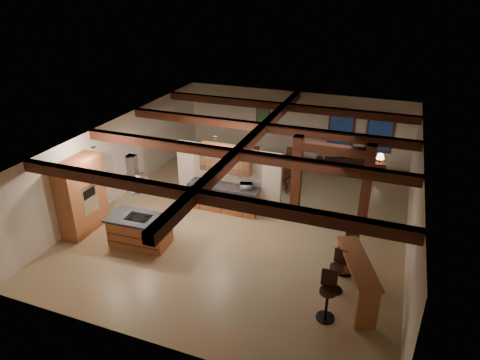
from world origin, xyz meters
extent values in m
plane|color=tan|center=(0.00, 0.00, 0.00)|extent=(12.00, 12.00, 0.00)
plane|color=beige|center=(0.00, 6.00, 1.45)|extent=(10.00, 0.00, 10.00)
plane|color=beige|center=(0.00, -6.00, 1.45)|extent=(10.00, 0.00, 10.00)
plane|color=beige|center=(-5.00, 0.00, 1.45)|extent=(0.00, 12.00, 12.00)
plane|color=beige|center=(5.00, 0.00, 1.45)|extent=(0.00, 12.00, 12.00)
plane|color=#3D2613|center=(0.00, 0.00, 2.90)|extent=(12.00, 12.00, 0.00)
cube|color=#381F0E|center=(0.00, -4.00, 2.76)|extent=(10.00, 0.25, 0.28)
cube|color=#381F0E|center=(0.00, -1.30, 2.76)|extent=(10.00, 0.25, 0.28)
cube|color=#381F0E|center=(0.00, 1.30, 2.76)|extent=(10.00, 0.25, 0.28)
cube|color=#381F0E|center=(0.00, 4.00, 2.76)|extent=(10.00, 0.25, 0.28)
cube|color=#381F0E|center=(0.00, 0.00, 2.76)|extent=(0.28, 12.00, 0.28)
cube|color=#381F0E|center=(1.40, 0.50, 1.45)|extent=(0.30, 0.30, 2.90)
cube|color=#381F0E|center=(3.60, 0.50, 1.45)|extent=(0.30, 0.30, 2.90)
cube|color=#381F0E|center=(2.50, 0.50, 2.60)|extent=(2.50, 0.28, 0.28)
cube|color=beige|center=(-1.00, 0.50, 1.10)|extent=(3.80, 0.18, 2.20)
cube|color=#A55F35|center=(-4.67, -2.60, 1.20)|extent=(0.64, 1.60, 2.40)
cube|color=silver|center=(-4.37, -2.60, 1.15)|extent=(0.06, 0.62, 0.95)
cube|color=black|center=(-4.33, -2.60, 1.35)|extent=(0.01, 0.50, 0.28)
cube|color=#A55F35|center=(-1.00, 0.11, 0.43)|extent=(2.40, 0.60, 0.86)
cube|color=black|center=(-1.00, 0.11, 0.90)|extent=(2.50, 0.66, 0.08)
cube|color=#A55F35|center=(-1.00, 0.32, 1.85)|extent=(1.80, 0.34, 0.95)
cube|color=silver|center=(-1.00, 0.14, 1.85)|extent=(1.74, 0.02, 0.90)
pyramid|color=silver|center=(-2.56, -2.71, 1.73)|extent=(1.10, 1.10, 0.45)
cube|color=silver|center=(-2.56, -2.71, 2.54)|extent=(0.26, 0.22, 0.73)
cube|color=#381F0E|center=(2.00, 5.94, 1.50)|extent=(1.10, 0.05, 1.70)
cube|color=black|center=(2.00, 5.91, 1.50)|extent=(0.95, 0.02, 1.55)
cube|color=#381F0E|center=(3.60, 5.94, 1.50)|extent=(1.10, 0.05, 1.70)
cube|color=black|center=(3.60, 5.91, 1.50)|extent=(0.95, 0.02, 1.55)
cube|color=#381F0E|center=(-1.50, 5.94, 1.70)|extent=(0.65, 0.04, 0.85)
cube|color=#285D31|center=(-1.50, 5.92, 1.70)|extent=(0.55, 0.01, 0.75)
cylinder|color=silver|center=(-2.60, -2.80, 2.87)|extent=(0.16, 0.16, 0.03)
cylinder|color=silver|center=(-1.00, -0.50, 2.87)|extent=(0.16, 0.16, 0.03)
cylinder|color=silver|center=(-4.00, -2.50, 2.87)|extent=(0.16, 0.16, 0.03)
cube|color=#A55F35|center=(-2.56, -2.71, 0.42)|extent=(1.80, 0.97, 0.84)
cube|color=black|center=(-2.56, -2.71, 0.88)|extent=(1.92, 1.09, 0.08)
cube|color=black|center=(-2.56, -2.71, 0.92)|extent=(0.76, 0.52, 0.02)
imported|color=#421910|center=(-0.09, 2.82, 0.31)|extent=(1.90, 1.30, 0.61)
imported|color=black|center=(2.24, 5.25, 0.29)|extent=(2.14, 1.50, 0.58)
imported|color=silver|center=(-0.19, 0.11, 1.05)|extent=(0.46, 0.37, 0.22)
cube|color=#A55F35|center=(3.81, -2.96, 1.13)|extent=(1.34, 2.27, 0.07)
cube|color=#A55F35|center=(4.18, -3.89, 0.56)|extent=(0.51, 0.29, 1.11)
cube|color=#A55F35|center=(3.44, -2.03, 0.56)|extent=(0.51, 0.29, 1.11)
cube|color=#381F0E|center=(3.78, 4.94, 0.29)|extent=(0.53, 0.53, 0.59)
cylinder|color=black|center=(3.78, 4.94, 0.67)|extent=(0.07, 0.07, 0.18)
cone|color=#F6C593|center=(3.78, 4.94, 0.85)|extent=(0.31, 0.31, 0.20)
cylinder|color=black|center=(3.27, -3.88, 0.80)|extent=(0.40, 0.40, 0.08)
cube|color=black|center=(3.25, -3.69, 1.06)|extent=(0.38, 0.09, 0.45)
cylinder|color=black|center=(3.27, -3.88, 0.40)|extent=(0.07, 0.07, 0.78)
cylinder|color=black|center=(3.27, -3.88, 0.02)|extent=(0.45, 0.45, 0.03)
cylinder|color=black|center=(3.31, -2.80, 0.73)|extent=(0.37, 0.37, 0.07)
cube|color=black|center=(3.36, -2.63, 0.97)|extent=(0.34, 0.14, 0.41)
cylinder|color=black|center=(3.31, -2.80, 0.37)|extent=(0.06, 0.06, 0.71)
cylinder|color=black|center=(3.31, -2.80, 0.02)|extent=(0.41, 0.41, 0.03)
cylinder|color=black|center=(3.45, -1.96, 0.80)|extent=(0.40, 0.40, 0.08)
cube|color=black|center=(3.52, -1.78, 1.06)|extent=(0.37, 0.17, 0.45)
cylinder|color=black|center=(3.45, -1.96, 0.40)|extent=(0.07, 0.07, 0.78)
cylinder|color=black|center=(3.45, -1.96, 0.02)|extent=(0.45, 0.45, 0.03)
cube|color=#381F0E|center=(-0.61, 1.87, 0.49)|extent=(0.57, 0.57, 0.07)
cube|color=#381F0E|center=(-0.67, 2.09, 0.89)|extent=(0.45, 0.18, 0.82)
cylinder|color=#381F0E|center=(-0.73, 1.64, 0.23)|extent=(0.05, 0.05, 0.46)
cylinder|color=#381F0E|center=(-0.38, 1.75, 0.23)|extent=(0.05, 0.05, 0.46)
cylinder|color=#381F0E|center=(-0.83, 2.00, 0.23)|extent=(0.05, 0.05, 0.46)
cylinder|color=#381F0E|center=(-0.48, 2.10, 0.23)|extent=(0.05, 0.05, 0.46)
cube|color=#381F0E|center=(-1.03, 3.34, 0.49)|extent=(0.57, 0.57, 0.07)
cube|color=#381F0E|center=(-0.97, 3.12, 0.89)|extent=(0.45, 0.18, 0.82)
cylinder|color=#381F0E|center=(-0.90, 3.56, 0.23)|extent=(0.05, 0.05, 0.46)
cylinder|color=#381F0E|center=(-1.26, 3.46, 0.23)|extent=(0.05, 0.05, 0.46)
cylinder|color=#381F0E|center=(-0.80, 3.21, 0.23)|extent=(0.05, 0.05, 0.46)
cylinder|color=#381F0E|center=(-1.16, 3.11, 0.23)|extent=(0.05, 0.05, 0.46)
cube|color=#381F0E|center=(0.86, 2.30, 0.49)|extent=(0.57, 0.57, 0.07)
cube|color=#381F0E|center=(0.79, 2.52, 0.89)|extent=(0.45, 0.18, 0.82)
cylinder|color=#381F0E|center=(0.73, 2.07, 0.23)|extent=(0.05, 0.05, 0.46)
cylinder|color=#381F0E|center=(1.09, 2.17, 0.23)|extent=(0.05, 0.05, 0.46)
cylinder|color=#381F0E|center=(0.63, 2.42, 0.23)|extent=(0.05, 0.05, 0.46)
cylinder|color=#381F0E|center=(0.98, 2.53, 0.23)|extent=(0.05, 0.05, 0.46)
cube|color=#381F0E|center=(0.43, 3.76, 0.49)|extent=(0.57, 0.57, 0.07)
cube|color=#381F0E|center=(0.50, 3.54, 0.89)|extent=(0.45, 0.18, 0.82)
cylinder|color=#381F0E|center=(0.56, 3.99, 0.23)|extent=(0.05, 0.05, 0.46)
cylinder|color=#381F0E|center=(0.20, 3.89, 0.23)|extent=(0.05, 0.05, 0.46)
cylinder|color=#381F0E|center=(0.66, 3.63, 0.23)|extent=(0.05, 0.05, 0.46)
cylinder|color=#381F0E|center=(0.31, 3.53, 0.23)|extent=(0.05, 0.05, 0.46)
camera|label=1|loc=(4.13, -11.87, 7.36)|focal=32.00mm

